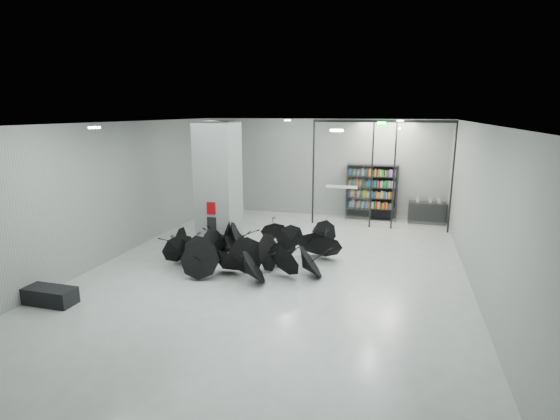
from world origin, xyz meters
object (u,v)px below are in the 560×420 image
(column, at_px, (219,184))
(shop_counter, at_px, (427,213))
(bench, at_px, (50,296))
(bookshelf, at_px, (372,192))
(umbrella_cluster, at_px, (247,253))

(column, xyz_separation_m, shop_counter, (6.71, 4.70, -1.58))
(bench, bearing_deg, column, 69.89)
(column, bearing_deg, bench, -110.03)
(column, distance_m, bench, 5.89)
(bench, relative_size, bookshelf, 0.54)
(shop_counter, bearing_deg, column, -144.82)
(bench, distance_m, bookshelf, 11.95)
(bookshelf, height_order, umbrella_cluster, bookshelf)
(bench, xyz_separation_m, shop_counter, (8.63, 9.96, 0.23))
(column, relative_size, shop_counter, 2.86)
(column, xyz_separation_m, umbrella_cluster, (1.50, -1.50, -1.69))
(umbrella_cluster, bearing_deg, bookshelf, 64.00)
(bookshelf, distance_m, umbrella_cluster, 7.00)
(bookshelf, xyz_separation_m, umbrella_cluster, (-3.05, -6.25, -0.81))
(bench, bearing_deg, bookshelf, 57.06)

